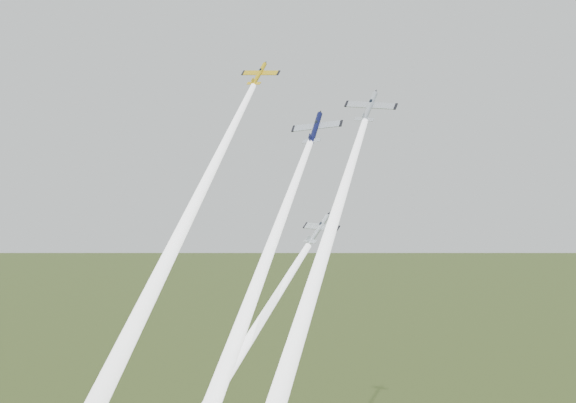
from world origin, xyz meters
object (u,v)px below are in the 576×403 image
object	(u,v)px
plane_yellow	(259,74)
plane_navy	(316,128)
plane_silver_right	(369,107)
plane_silver_low	(319,229)

from	to	relation	value
plane_yellow	plane_navy	distance (m)	21.35
plane_yellow	plane_navy	world-z (taller)	plane_yellow
plane_silver_right	plane_silver_low	size ratio (longest dim) A/B	1.20
plane_navy	plane_silver_low	bearing A→B (deg)	-62.70
plane_yellow	plane_navy	bearing A→B (deg)	-34.99
plane_silver_right	plane_silver_low	world-z (taller)	plane_silver_right
plane_navy	plane_silver_right	xyz separation A→B (m)	(7.34, 3.84, 3.12)
plane_navy	plane_silver_low	size ratio (longest dim) A/B	1.22
plane_yellow	plane_silver_low	world-z (taller)	plane_yellow
plane_yellow	plane_silver_right	bearing A→B (deg)	-19.68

